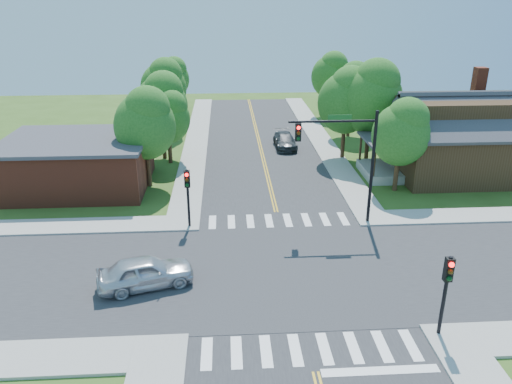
{
  "coord_description": "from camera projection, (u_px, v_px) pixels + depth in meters",
  "views": [
    {
      "loc": [
        -3.23,
        -22.51,
        13.57
      ],
      "look_at": [
        -1.46,
        5.79,
        2.2
      ],
      "focal_mm": 35.0,
      "sensor_mm": 36.0,
      "label": 1
    }
  ],
  "objects": [
    {
      "name": "tree_w_c",
      "position": [
        164.0,
        84.0,
        49.5
      ],
      "size": [
        4.56,
        4.34,
        7.76
      ],
      "color": "#382314",
      "rests_on": "ground"
    },
    {
      "name": "sidewalk_nw",
      "position": [
        69.0,
        174.0,
        39.8
      ],
      "size": [
        40.0,
        40.0,
        0.14
      ],
      "color": "#9E9B93",
      "rests_on": "ground"
    },
    {
      "name": "intersection_patch",
      "position": [
        291.0,
        271.0,
        26.09
      ],
      "size": [
        10.2,
        10.2,
        0.06
      ],
      "primitive_type": "cube",
      "color": "#2D2D30",
      "rests_on": "ground"
    },
    {
      "name": "car_dgrey",
      "position": [
        285.0,
        141.0,
        46.55
      ],
      "size": [
        2.11,
        4.71,
        1.34
      ],
      "primitive_type": "imported",
      "rotation": [
        0.0,
        0.0,
        0.03
      ],
      "color": "#323638",
      "rests_on": "ground"
    },
    {
      "name": "signal_mast_ne",
      "position": [
        346.0,
        150.0,
        29.69
      ],
      "size": [
        5.3,
        0.42,
        7.2
      ],
      "color": "black",
      "rests_on": "ground"
    },
    {
      "name": "signal_pole_se",
      "position": [
        447.0,
        282.0,
        20.22
      ],
      "size": [
        0.34,
        0.42,
        3.8
      ],
      "color": "black",
      "rests_on": "ground"
    },
    {
      "name": "road_ew",
      "position": [
        291.0,
        271.0,
        26.08
      ],
      "size": [
        90.0,
        10.0,
        0.04
      ],
      "primitive_type": "cube",
      "color": "#2D2D30",
      "rests_on": "ground"
    },
    {
      "name": "ground",
      "position": [
        291.0,
        271.0,
        26.09
      ],
      "size": [
        100.0,
        100.0,
        0.0
      ],
      "primitive_type": "plane",
      "color": "#36531A",
      "rests_on": "ground"
    },
    {
      "name": "stop_bar",
      "position": [
        380.0,
        372.0,
        19.2
      ],
      "size": [
        4.6,
        0.45,
        0.09
      ],
      "primitive_type": "cube",
      "color": "white",
      "rests_on": "ground"
    },
    {
      "name": "signal_pole_nw",
      "position": [
        188.0,
        188.0,
        29.94
      ],
      "size": [
        0.34,
        0.42,
        3.8
      ],
      "color": "black",
      "rests_on": "ground"
    },
    {
      "name": "tree_e_d",
      "position": [
        331.0,
        74.0,
        57.15
      ],
      "size": [
        4.41,
        4.19,
        7.5
      ],
      "color": "#382314",
      "rests_on": "ground"
    },
    {
      "name": "tree_e_c",
      "position": [
        352.0,
        87.0,
        48.85
      ],
      "size": [
        4.41,
        4.19,
        7.5
      ],
      "color": "#382314",
      "rests_on": "ground"
    },
    {
      "name": "tree_w_a",
      "position": [
        146.0,
        122.0,
        35.8
      ],
      "size": [
        4.44,
        4.22,
        7.55
      ],
      "color": "#382314",
      "rests_on": "ground"
    },
    {
      "name": "tree_w_b",
      "position": [
        162.0,
        102.0,
        42.01
      ],
      "size": [
        4.49,
        4.27,
        7.64
      ],
      "color": "#382314",
      "rests_on": "ground"
    },
    {
      "name": "crosswalk_north",
      "position": [
        278.0,
        220.0,
        31.82
      ],
      "size": [
        8.85,
        2.0,
        0.01
      ],
      "color": "white",
      "rests_on": "ground"
    },
    {
      "name": "road_ns",
      "position": [
        291.0,
        271.0,
        26.09
      ],
      "size": [
        10.0,
        90.0,
        0.04
      ],
      "primitive_type": "cube",
      "color": "#2D2D30",
      "rests_on": "ground"
    },
    {
      "name": "tree_house",
      "position": [
        347.0,
        99.0,
        41.83
      ],
      "size": [
        4.75,
        4.51,
        8.07
      ],
      "color": "#382314",
      "rests_on": "ground"
    },
    {
      "name": "house_ne",
      "position": [
        461.0,
        134.0,
        38.92
      ],
      "size": [
        13.05,
        8.8,
        7.11
      ],
      "color": "#382413",
      "rests_on": "ground"
    },
    {
      "name": "tree_e_a",
      "position": [
        402.0,
        131.0,
        35.08
      ],
      "size": [
        4.07,
        3.87,
        6.92
      ],
      "color": "#382314",
      "rests_on": "ground"
    },
    {
      "name": "tree_bldg",
      "position": [
        168.0,
        116.0,
        41.16
      ],
      "size": [
        3.71,
        3.52,
        6.31
      ],
      "color": "#382314",
      "rests_on": "ground"
    },
    {
      "name": "centerline",
      "position": [
        291.0,
        271.0,
        26.08
      ],
      "size": [
        0.3,
        90.0,
        0.01
      ],
      "color": "gold",
      "rests_on": "ground"
    },
    {
      "name": "car_silver",
      "position": [
        145.0,
        273.0,
        24.45
      ],
      "size": [
        4.39,
        5.67,
        1.59
      ],
      "primitive_type": "imported",
      "rotation": [
        0.0,
        0.0,
        1.85
      ],
      "color": "silver",
      "rests_on": "ground"
    },
    {
      "name": "tree_w_d",
      "position": [
        173.0,
        76.0,
        58.48
      ],
      "size": [
        3.97,
        3.77,
        6.75
      ],
      "color": "#382314",
      "rests_on": "ground"
    },
    {
      "name": "tree_e_b",
      "position": [
        373.0,
        95.0,
        40.88
      ],
      "size": [
        5.16,
        4.9,
        8.77
      ],
      "color": "#382314",
      "rests_on": "ground"
    },
    {
      "name": "sidewalk_ne",
      "position": [
        455.0,
        166.0,
        41.64
      ],
      "size": [
        40.0,
        40.0,
        0.14
      ],
      "color": "#9E9B93",
      "rests_on": "ground"
    },
    {
      "name": "crosswalk_south",
      "position": [
        310.0,
        349.0,
        20.33
      ],
      "size": [
        8.85,
        2.0,
        0.01
      ],
      "color": "white",
      "rests_on": "ground"
    },
    {
      "name": "building_nw",
      "position": [
        78.0,
        163.0,
        36.8
      ],
      "size": [
        10.4,
        8.4,
        3.73
      ],
      "color": "brown",
      "rests_on": "ground"
    }
  ]
}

